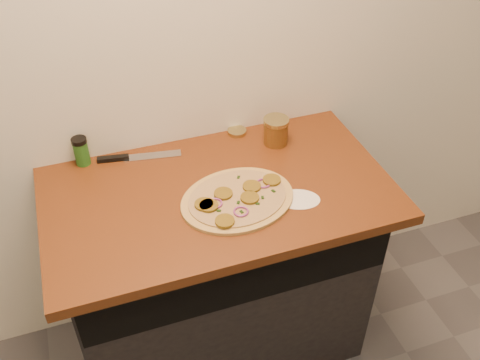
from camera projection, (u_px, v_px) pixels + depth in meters
name	position (u px, v px, depth m)	size (l,w,h in m)	color
cabinet	(219.00, 273.00, 2.17)	(1.10, 0.60, 0.86)	black
countertop	(218.00, 193.00, 1.86)	(1.20, 0.70, 0.04)	#663013
pizza	(237.00, 199.00, 1.79)	(0.45, 0.45, 0.03)	tan
chefs_knife	(132.00, 157.00, 1.98)	(0.31, 0.08, 0.02)	#B7BAC1
mason_jar_lid	(237.00, 132.00, 2.11)	(0.08, 0.08, 0.02)	tan
salsa_jar	(276.00, 131.00, 2.03)	(0.10, 0.10, 0.11)	#9E100F
spice_shaker	(81.00, 151.00, 1.92)	(0.05, 0.05, 0.11)	#235E1D
flour_spill	(298.00, 199.00, 1.80)	(0.15, 0.15, 0.00)	silver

